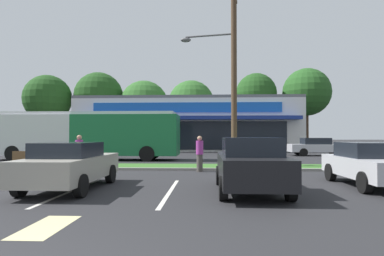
# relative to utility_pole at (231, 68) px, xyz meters

# --- Properties ---
(grass_median) EXTENTS (56.00, 2.20, 0.12)m
(grass_median) POSITION_rel_utility_pole_xyz_m (-3.83, -0.20, -5.14)
(grass_median) COLOR #386B28
(grass_median) RESTS_ON ground_plane
(curb_lip) EXTENTS (56.00, 0.24, 0.12)m
(curb_lip) POSITION_rel_utility_pole_xyz_m (-3.83, -1.42, -5.14)
(curb_lip) COLOR gray
(curb_lip) RESTS_ON ground_plane
(parking_stripe_1) EXTENTS (0.12, 4.80, 0.01)m
(parking_stripe_1) POSITION_rel_utility_pole_xyz_m (-5.36, -7.31, -5.20)
(parking_stripe_1) COLOR silver
(parking_stripe_1) RESTS_ON ground_plane
(parking_stripe_2) EXTENTS (0.12, 4.80, 0.01)m
(parking_stripe_2) POSITION_rel_utility_pole_xyz_m (-2.37, -7.27, -5.20)
(parking_stripe_2) COLOR silver
(parking_stripe_2) RESTS_ON ground_plane
(lot_arrow) EXTENTS (0.70, 1.60, 0.01)m
(lot_arrow) POSITION_rel_utility_pole_xyz_m (-4.22, -11.06, -5.20)
(lot_arrow) COLOR beige
(lot_arrow) RESTS_ON ground_plane
(storefront_building) EXTENTS (23.93, 14.06, 5.80)m
(storefront_building) POSITION_rel_utility_pole_xyz_m (-3.34, 22.16, -2.30)
(storefront_building) COLOR silver
(storefront_building) RESTS_ON ground_plane
(tree_far_left) EXTENTS (7.08, 7.08, 10.77)m
(tree_far_left) POSITION_rel_utility_pole_xyz_m (-25.32, 30.82, 2.02)
(tree_far_left) COLOR #473323
(tree_far_left) RESTS_ON ground_plane
(tree_left) EXTENTS (7.48, 7.48, 11.40)m
(tree_left) POSITION_rel_utility_pole_xyz_m (-18.05, 32.44, 2.45)
(tree_left) COLOR #473323
(tree_left) RESTS_ON ground_plane
(tree_mid_left) EXTENTS (7.39, 7.39, 10.02)m
(tree_mid_left) POSITION_rel_utility_pole_xyz_m (-10.91, 32.18, 1.12)
(tree_mid_left) COLOR #473323
(tree_mid_left) RESTS_ON ground_plane
(tree_mid) EXTENTS (6.88, 6.88, 9.86)m
(tree_mid) POSITION_rel_utility_pole_xyz_m (-3.63, 31.35, 1.21)
(tree_mid) COLOR #473323
(tree_mid) RESTS_ON ground_plane
(tree_mid_right) EXTENTS (5.65, 5.65, 10.32)m
(tree_mid_right) POSITION_rel_utility_pole_xyz_m (5.59, 28.52, 2.27)
(tree_mid_right) COLOR #473323
(tree_mid_right) RESTS_ON ground_plane
(tree_right) EXTENTS (6.56, 6.56, 10.92)m
(tree_right) POSITION_rel_utility_pole_xyz_m (12.50, 28.42, 2.42)
(tree_right) COLOR #473323
(tree_right) RESTS_ON ground_plane
(utility_pole) EXTENTS (3.13, 2.38, 9.71)m
(utility_pole) POSITION_rel_utility_pole_xyz_m (0.00, 0.00, 0.00)
(utility_pole) COLOR #4C3826
(utility_pole) RESTS_ON ground_plane
(city_bus) EXTENTS (12.75, 2.75, 3.25)m
(city_bus) POSITION_rel_utility_pole_xyz_m (-9.54, 4.91, -3.43)
(city_bus) COLOR #196638
(city_bus) RESTS_ON ground_plane
(bus_stop_bench) EXTENTS (1.60, 0.45, 0.95)m
(bus_stop_bench) POSITION_rel_utility_pole_xyz_m (-9.47, -2.19, -4.70)
(bus_stop_bench) COLOR brown
(bus_stop_bench) RESTS_ON ground_plane
(car_1) EXTENTS (4.71, 1.89, 1.46)m
(car_1) POSITION_rel_utility_pole_xyz_m (7.83, 10.19, -4.45)
(car_1) COLOR #B7B7BC
(car_1) RESTS_ON ground_plane
(car_2) EXTENTS (1.93, 4.37, 1.47)m
(car_2) POSITION_rel_utility_pole_xyz_m (-5.53, -6.97, -4.44)
(car_2) COLOR #9E998C
(car_2) RESTS_ON ground_plane
(car_3) EXTENTS (1.94, 4.30, 1.62)m
(car_3) POSITION_rel_utility_pole_xyz_m (0.02, -7.22, -4.38)
(car_3) COLOR black
(car_3) RESTS_ON ground_plane
(car_4) EXTENTS (1.93, 4.20, 1.45)m
(car_4) POSITION_rel_utility_pole_xyz_m (4.15, -5.96, -4.46)
(car_4) COLOR #B7B7BC
(car_4) RESTS_ON ground_plane
(pedestrian_near_bench) EXTENTS (0.34, 0.34, 1.70)m
(pedestrian_near_bench) POSITION_rel_utility_pole_xyz_m (-7.15, -2.26, -4.35)
(pedestrian_near_bench) COLOR #1E2338
(pedestrian_near_bench) RESTS_ON ground_plane
(pedestrian_by_pole) EXTENTS (0.33, 0.33, 1.65)m
(pedestrian_by_pole) POSITION_rel_utility_pole_xyz_m (-1.60, -1.90, -4.37)
(pedestrian_by_pole) COLOR #47423D
(pedestrian_by_pole) RESTS_ON ground_plane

